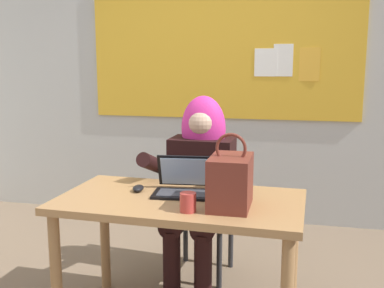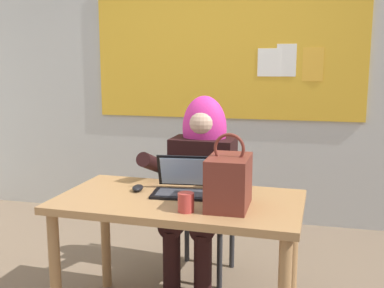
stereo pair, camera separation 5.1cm
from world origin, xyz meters
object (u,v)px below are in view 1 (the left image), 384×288
Objects in this scene: person_costumed at (200,174)px; laptop at (183,185)px; computer_mouse at (138,188)px; coffee_mug at (188,202)px; handbag at (230,181)px; desk_main at (180,216)px; chair_at_desk at (205,202)px.

laptop is (0.01, -0.48, 0.06)m from person_costumed.
computer_mouse is 1.09× the size of coffee_mug.
person_costumed is at bearing 113.81° from handbag.
handbag is 3.98× the size of coffee_mug.
desk_main is 0.18m from laptop.
computer_mouse is 0.58m from handbag.
desk_main is 1.08× the size of person_costumed.
handbag is 0.24m from coffee_mug.
computer_mouse is at bearing 163.47° from desk_main.
chair_at_desk is 0.72× the size of person_costumed.
desk_main is 0.30m from computer_mouse.
chair_at_desk is at bearing 90.46° from desk_main.
handbag reaches higher than desk_main.
handbag is at bearing 24.34° from chair_at_desk.
handbag is (0.28, -0.09, 0.23)m from desk_main.
chair_at_desk is 8.50× the size of computer_mouse.
computer_mouse is 0.28× the size of handbag.
computer_mouse is at bearing 179.59° from laptop.
person_costumed is (-0.01, -0.13, 0.23)m from chair_at_desk.
chair_at_desk is 2.60× the size of laptop.
desk_main is 3.90× the size of laptop.
person_costumed is (-0.01, 0.59, 0.09)m from desk_main.
coffee_mug is at bearing -66.07° from desk_main.
coffee_mug is at bearing -77.77° from laptop.
person_costumed reaches higher than chair_at_desk.
person_costumed is 3.27× the size of handbag.
desk_main is at bearing 162.28° from handbag.
desk_main is at bearing 5.01° from chair_at_desk.
laptop is at bearing -2.75° from computer_mouse.
coffee_mug reaches higher than desk_main.
desk_main is 14.00× the size of coffee_mug.
coffee_mug reaches higher than computer_mouse.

